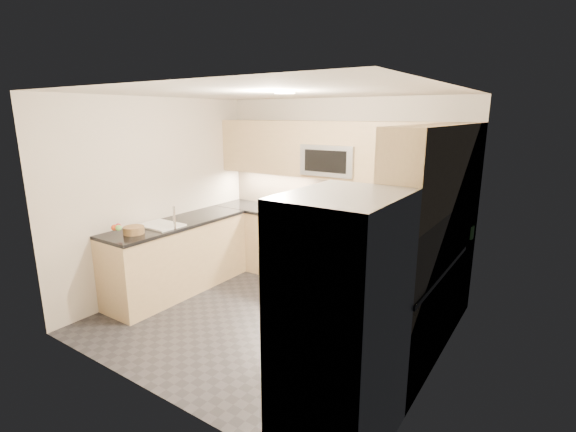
% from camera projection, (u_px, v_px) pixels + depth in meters
% --- Properties ---
extents(floor, '(3.60, 3.20, 0.00)m').
position_uv_depth(floor, '(271.00, 319.00, 4.77)').
color(floor, '#242328').
rests_on(floor, ground).
extents(ceiling, '(3.60, 3.20, 0.02)m').
position_uv_depth(ceiling, '(268.00, 92.00, 4.17)').
color(ceiling, beige).
rests_on(ceiling, wall_back).
extents(wall_back, '(3.60, 0.02, 2.50)m').
position_uv_depth(wall_back, '(339.00, 191.00, 5.76)').
color(wall_back, beige).
rests_on(wall_back, floor).
extents(wall_front, '(3.60, 0.02, 2.50)m').
position_uv_depth(wall_front, '(145.00, 253.00, 3.18)').
color(wall_front, beige).
rests_on(wall_front, floor).
extents(wall_left, '(0.02, 3.20, 2.50)m').
position_uv_depth(wall_left, '(159.00, 196.00, 5.45)').
color(wall_left, beige).
rests_on(wall_left, floor).
extents(wall_right, '(0.02, 3.20, 2.50)m').
position_uv_depth(wall_right, '(442.00, 241.00, 3.49)').
color(wall_right, beige).
rests_on(wall_right, floor).
extents(base_cab_back_left, '(1.42, 0.60, 0.90)m').
position_uv_depth(base_cab_back_left, '(263.00, 239.00, 6.30)').
color(base_cab_back_left, tan).
rests_on(base_cab_back_left, floor).
extents(base_cab_back_right, '(1.42, 0.60, 0.90)m').
position_uv_depth(base_cab_back_right, '(405.00, 268.00, 5.12)').
color(base_cab_back_right, tan).
rests_on(base_cab_back_right, floor).
extents(base_cab_right, '(0.60, 1.70, 0.90)m').
position_uv_depth(base_cab_right, '(407.00, 312.00, 3.97)').
color(base_cab_right, tan).
rests_on(base_cab_right, floor).
extents(base_cab_peninsula, '(0.60, 2.00, 0.90)m').
position_uv_depth(base_cab_peninsula, '(179.00, 258.00, 5.48)').
color(base_cab_peninsula, tan).
rests_on(base_cab_peninsula, floor).
extents(countertop_back_left, '(1.42, 0.63, 0.04)m').
position_uv_depth(countertop_back_left, '(263.00, 209.00, 6.19)').
color(countertop_back_left, black).
rests_on(countertop_back_left, base_cab_back_left).
extents(countertop_back_right, '(1.42, 0.63, 0.04)m').
position_uv_depth(countertop_back_right, '(407.00, 231.00, 5.00)').
color(countertop_back_right, black).
rests_on(countertop_back_right, base_cab_back_right).
extents(countertop_right, '(0.63, 1.70, 0.04)m').
position_uv_depth(countertop_right, '(410.00, 266.00, 3.86)').
color(countertop_right, black).
rests_on(countertop_right, base_cab_right).
extents(countertop_peninsula, '(0.63, 2.00, 0.04)m').
position_uv_depth(countertop_peninsula, '(176.00, 223.00, 5.36)').
color(countertop_peninsula, black).
rests_on(countertop_peninsula, base_cab_peninsula).
extents(upper_cab_back, '(3.60, 0.35, 0.75)m').
position_uv_depth(upper_cab_back, '(334.00, 150.00, 5.48)').
color(upper_cab_back, tan).
rests_on(upper_cab_back, wall_back).
extents(upper_cab_right, '(0.35, 1.95, 0.75)m').
position_uv_depth(upper_cab_right, '(436.00, 168.00, 3.67)').
color(upper_cab_right, tan).
rests_on(upper_cab_right, wall_right).
extents(backsplash_back, '(3.60, 0.01, 0.51)m').
position_uv_depth(backsplash_back, '(338.00, 195.00, 5.77)').
color(backsplash_back, tan).
rests_on(backsplash_back, wall_back).
extents(backsplash_right, '(0.01, 2.30, 0.51)m').
position_uv_depth(backsplash_right, '(454.00, 235.00, 3.87)').
color(backsplash_right, tan).
rests_on(backsplash_right, wall_right).
extents(gas_range, '(0.76, 0.65, 0.91)m').
position_uv_depth(gas_range, '(326.00, 252.00, 5.69)').
color(gas_range, '#ACADB4').
rests_on(gas_range, floor).
extents(range_cooktop, '(0.76, 0.65, 0.03)m').
position_uv_depth(range_cooktop, '(327.00, 219.00, 5.58)').
color(range_cooktop, black).
rests_on(range_cooktop, gas_range).
extents(oven_door_glass, '(0.62, 0.02, 0.45)m').
position_uv_depth(oven_door_glass, '(314.00, 259.00, 5.42)').
color(oven_door_glass, black).
rests_on(oven_door_glass, gas_range).
extents(oven_handle, '(0.60, 0.02, 0.02)m').
position_uv_depth(oven_handle, '(313.00, 240.00, 5.34)').
color(oven_handle, '#B2B5BA').
rests_on(oven_handle, gas_range).
extents(microwave, '(0.76, 0.40, 0.40)m').
position_uv_depth(microwave, '(332.00, 160.00, 5.49)').
color(microwave, '#929499').
rests_on(microwave, upper_cab_back).
extents(microwave_door, '(0.60, 0.01, 0.28)m').
position_uv_depth(microwave_door, '(325.00, 161.00, 5.33)').
color(microwave_door, black).
rests_on(microwave_door, microwave).
extents(refrigerator, '(0.70, 0.90, 1.80)m').
position_uv_depth(refrigerator, '(341.00, 323.00, 2.84)').
color(refrigerator, '#ABAFB3').
rests_on(refrigerator, floor).
extents(fridge_handle_left, '(0.02, 0.02, 1.20)m').
position_uv_depth(fridge_handle_left, '(282.00, 312.00, 2.88)').
color(fridge_handle_left, '#B2B5BA').
rests_on(fridge_handle_left, refrigerator).
extents(fridge_handle_right, '(0.02, 0.02, 1.20)m').
position_uv_depth(fridge_handle_right, '(309.00, 294.00, 3.17)').
color(fridge_handle_right, '#B2B5BA').
rests_on(fridge_handle_right, refrigerator).
extents(sink_basin, '(0.52, 0.38, 0.16)m').
position_uv_depth(sink_basin, '(161.00, 231.00, 5.17)').
color(sink_basin, white).
rests_on(sink_basin, base_cab_peninsula).
extents(faucet, '(0.03, 0.03, 0.28)m').
position_uv_depth(faucet, '(174.00, 218.00, 4.98)').
color(faucet, silver).
rests_on(faucet, countertop_peninsula).
extents(utensil_bowl, '(0.33, 0.33, 0.15)m').
position_uv_depth(utensil_bowl, '(462.00, 231.00, 4.67)').
color(utensil_bowl, '#59A948').
rests_on(utensil_bowl, countertop_back_right).
extents(cutting_board, '(0.38, 0.27, 0.01)m').
position_uv_depth(cutting_board, '(281.00, 212.00, 5.86)').
color(cutting_board, '#CE4D13').
rests_on(cutting_board, countertop_back_left).
extents(fruit_basket, '(0.28, 0.28, 0.09)m').
position_uv_depth(fruit_basket, '(134.00, 230.00, 4.81)').
color(fruit_basket, olive).
rests_on(fruit_basket, countertop_peninsula).
extents(fruit_apple, '(0.07, 0.07, 0.07)m').
position_uv_depth(fruit_apple, '(118.00, 226.00, 4.70)').
color(fruit_apple, '#B71429').
rests_on(fruit_apple, fruit_basket).
extents(fruit_pear, '(0.07, 0.07, 0.07)m').
position_uv_depth(fruit_pear, '(119.00, 228.00, 4.64)').
color(fruit_pear, '#67BF51').
rests_on(fruit_pear, fruit_basket).
extents(dish_towel_check, '(0.17, 0.03, 0.32)m').
position_uv_depth(dish_towel_check, '(298.00, 250.00, 5.49)').
color(dish_towel_check, white).
rests_on(dish_towel_check, oven_handle).
extents(dish_towel_blue, '(0.16, 0.04, 0.30)m').
position_uv_depth(dish_towel_blue, '(322.00, 255.00, 5.29)').
color(dish_towel_blue, '#355E92').
rests_on(dish_towel_blue, oven_handle).
extents(fruit_orange, '(0.07, 0.07, 0.07)m').
position_uv_depth(fruit_orange, '(114.00, 228.00, 4.65)').
color(fruit_orange, '#CC4016').
rests_on(fruit_orange, fruit_basket).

